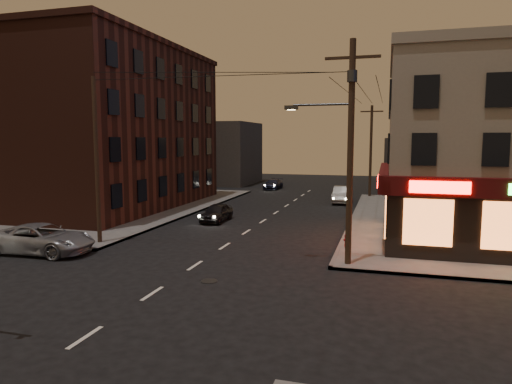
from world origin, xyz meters
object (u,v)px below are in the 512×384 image
(sedan_mid, at_px, (342,195))
(fire_hydrant, at_px, (347,240))
(suv_cross, at_px, (42,239))
(sedan_near, at_px, (217,213))
(sedan_far, at_px, (273,184))

(sedan_mid, distance_m, fire_hydrant, 18.36)
(suv_cross, xyz_separation_m, sedan_near, (5.33, 11.02, -0.11))
(suv_cross, bearing_deg, sedan_near, -27.26)
(sedan_mid, relative_size, sedan_far, 1.14)
(sedan_near, distance_m, fire_hydrant, 11.35)
(sedan_mid, xyz_separation_m, sedan_far, (-8.90, 9.49, -0.17))
(sedan_far, bearing_deg, fire_hydrant, -67.08)
(fire_hydrant, bearing_deg, suv_cross, -161.55)
(suv_cross, bearing_deg, sedan_far, -8.60)
(sedan_mid, bearing_deg, fire_hydrant, -84.63)
(sedan_near, bearing_deg, suv_cross, -116.59)
(sedan_far, bearing_deg, sedan_mid, -45.24)
(sedan_near, relative_size, sedan_mid, 0.82)
(sedan_near, xyz_separation_m, fire_hydrant, (9.61, -6.03, -0.10))
(sedan_near, xyz_separation_m, sedan_mid, (7.68, 12.22, 0.12))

